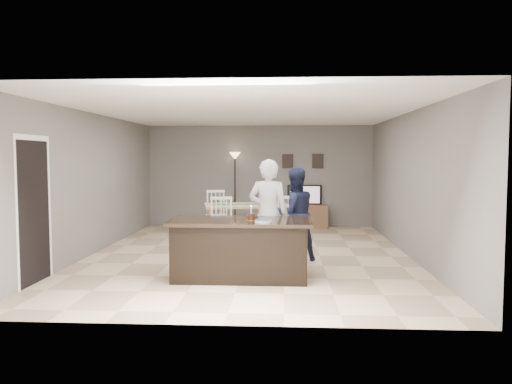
# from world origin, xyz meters

# --- Properties ---
(floor) EXTENTS (8.00, 8.00, 0.00)m
(floor) POSITION_xyz_m (0.00, 0.00, 0.00)
(floor) COLOR #D3B187
(floor) RESTS_ON ground
(room_shell) EXTENTS (8.00, 8.00, 8.00)m
(room_shell) POSITION_xyz_m (0.00, 0.00, 1.68)
(room_shell) COLOR slate
(room_shell) RESTS_ON floor
(kitchen_island) EXTENTS (2.15, 1.10, 0.90)m
(kitchen_island) POSITION_xyz_m (0.00, -1.80, 0.45)
(kitchen_island) COLOR black
(kitchen_island) RESTS_ON floor
(tv_console) EXTENTS (1.20, 0.40, 0.60)m
(tv_console) POSITION_xyz_m (1.20, 3.77, 0.30)
(tv_console) COLOR brown
(tv_console) RESTS_ON floor
(television) EXTENTS (0.91, 0.12, 0.53)m
(television) POSITION_xyz_m (1.20, 3.84, 0.86)
(television) COLOR black
(television) RESTS_ON tv_console
(tv_screen_glow) EXTENTS (0.78, 0.00, 0.78)m
(tv_screen_glow) POSITION_xyz_m (1.20, 3.76, 0.87)
(tv_screen_glow) COLOR orange
(tv_screen_glow) RESTS_ON tv_console
(picture_frames) EXTENTS (1.10, 0.02, 0.38)m
(picture_frames) POSITION_xyz_m (1.15, 3.98, 1.75)
(picture_frames) COLOR black
(picture_frames) RESTS_ON room_shell
(doorway) EXTENTS (0.00, 2.10, 2.65)m
(doorway) POSITION_xyz_m (-2.99, -2.30, 1.26)
(doorway) COLOR black
(doorway) RESTS_ON floor
(woman) EXTENTS (0.74, 0.56, 1.83)m
(woman) POSITION_xyz_m (0.41, -1.18, 0.91)
(woman) COLOR silver
(woman) RESTS_ON floor
(man) EXTENTS (0.99, 0.89, 1.67)m
(man) POSITION_xyz_m (0.85, -0.45, 0.83)
(man) COLOR #161B32
(man) RESTS_ON floor
(birthday_cake) EXTENTS (0.15, 0.15, 0.23)m
(birthday_cake) POSITION_xyz_m (0.17, -1.87, 0.95)
(birthday_cake) COLOR gold
(birthday_cake) RESTS_ON kitchen_island
(plate_stack) EXTENTS (0.26, 0.26, 0.04)m
(plate_stack) POSITION_xyz_m (0.36, -2.10, 0.92)
(plate_stack) COLOR white
(plate_stack) RESTS_ON kitchen_island
(dining_table) EXTENTS (2.05, 2.30, 1.09)m
(dining_table) POSITION_xyz_m (-0.15, 1.35, 0.69)
(dining_table) COLOR #A37F58
(dining_table) RESTS_ON floor
(floor_lamp) EXTENTS (0.30, 0.30, 1.99)m
(floor_lamp) POSITION_xyz_m (-0.65, 3.79, 1.54)
(floor_lamp) COLOR black
(floor_lamp) RESTS_ON floor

